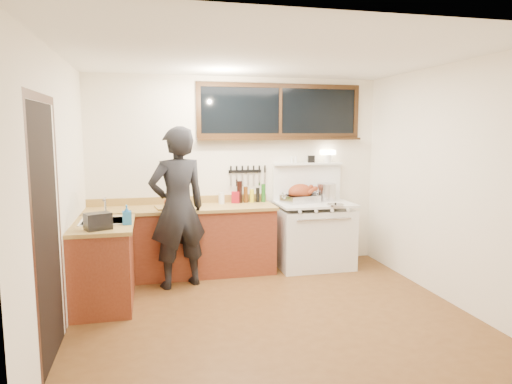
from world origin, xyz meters
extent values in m
cube|color=#563416|center=(0.00, 0.00, -0.01)|extent=(4.00, 3.50, 0.02)
cube|color=white|center=(0.00, 1.77, 1.30)|extent=(4.00, 0.05, 2.60)
cube|color=white|center=(0.00, -1.77, 1.30)|extent=(4.00, 0.05, 2.60)
cube|color=white|center=(-2.02, 0.00, 1.30)|extent=(0.05, 3.50, 2.60)
cube|color=white|center=(2.02, 0.00, 1.30)|extent=(0.05, 3.50, 2.60)
cube|color=white|center=(0.00, 0.00, 2.62)|extent=(4.00, 3.50, 0.05)
cube|color=maroon|center=(-0.80, 1.45, 0.43)|extent=(2.40, 0.60, 0.86)
cube|color=#A17F3F|center=(-0.80, 1.44, 0.88)|extent=(2.44, 0.64, 0.04)
cube|color=#A17F3F|center=(-0.80, 1.74, 0.95)|extent=(2.40, 0.03, 0.10)
sphere|color=#B78C38|center=(-1.80, 1.17, 0.70)|extent=(0.03, 0.03, 0.03)
sphere|color=#B78C38|center=(-1.30, 1.17, 0.70)|extent=(0.03, 0.03, 0.03)
sphere|color=#B78C38|center=(-0.80, 1.17, 0.70)|extent=(0.03, 0.03, 0.03)
sphere|color=#B78C38|center=(-0.30, 1.17, 0.70)|extent=(0.03, 0.03, 0.03)
sphere|color=#B78C38|center=(0.15, 1.17, 0.70)|extent=(0.03, 0.03, 0.03)
cube|color=maroon|center=(-1.70, 0.62, 0.43)|extent=(0.60, 1.05, 0.86)
cube|color=#A17F3F|center=(-1.69, 0.62, 0.88)|extent=(0.64, 1.09, 0.04)
cube|color=white|center=(-1.68, 0.70, 0.84)|extent=(0.45, 0.40, 0.14)
cube|color=white|center=(-1.68, 0.70, 0.91)|extent=(0.50, 0.45, 0.01)
cylinder|color=silver|center=(-1.68, 0.88, 1.02)|extent=(0.02, 0.02, 0.24)
cylinder|color=silver|center=(-1.68, 0.80, 1.13)|extent=(0.02, 0.18, 0.02)
cube|color=white|center=(1.00, 1.40, 0.41)|extent=(1.00, 0.70, 0.82)
cube|color=white|center=(1.00, 1.40, 0.89)|extent=(1.02, 0.72, 0.03)
cube|color=white|center=(1.00, 1.06, 0.52)|extent=(0.88, 0.02, 0.46)
cylinder|color=silver|center=(1.00, 1.03, 0.74)|extent=(0.75, 0.02, 0.02)
cylinder|color=white|center=(0.67, 1.04, 0.85)|extent=(0.04, 0.03, 0.04)
cylinder|color=white|center=(0.89, 1.04, 0.85)|extent=(0.04, 0.03, 0.04)
cylinder|color=white|center=(1.11, 1.04, 0.85)|extent=(0.04, 0.03, 0.04)
cylinder|color=white|center=(1.33, 1.04, 0.85)|extent=(0.04, 0.03, 0.04)
cube|color=white|center=(1.00, 1.72, 1.15)|extent=(1.00, 0.05, 0.50)
cube|color=white|center=(1.00, 1.69, 1.41)|extent=(1.00, 0.12, 0.03)
cylinder|color=white|center=(1.30, 1.69, 1.48)|extent=(0.11, 0.11, 0.11)
cube|color=#FFE5B2|center=(1.30, 1.69, 1.57)|extent=(0.20, 0.10, 0.07)
cube|color=black|center=(1.05, 1.69, 1.48)|extent=(0.09, 0.05, 0.10)
cylinder|color=white|center=(0.82, 1.69, 1.47)|extent=(0.04, 0.04, 0.09)
cylinder|color=white|center=(0.76, 1.69, 1.47)|extent=(0.04, 0.04, 0.09)
cube|color=black|center=(0.60, 1.73, 2.15)|extent=(2.20, 0.01, 0.62)
cube|color=black|center=(0.60, 1.73, 2.49)|extent=(2.32, 0.04, 0.06)
cube|color=black|center=(0.60, 1.73, 1.81)|extent=(2.32, 0.04, 0.06)
cube|color=black|center=(-0.53, 1.73, 2.15)|extent=(0.06, 0.04, 0.62)
cube|color=black|center=(1.73, 1.73, 2.15)|extent=(0.06, 0.04, 0.62)
cube|color=black|center=(0.60, 1.73, 2.15)|extent=(0.04, 0.04, 0.62)
cube|color=black|center=(0.60, 1.68, 1.76)|extent=(2.32, 0.13, 0.03)
cube|color=black|center=(-1.99, -0.55, 1.05)|extent=(0.01, 0.86, 2.10)
cube|color=black|center=(-1.99, -1.03, 1.05)|extent=(0.01, 0.07, 2.10)
cube|color=black|center=(-1.99, -0.07, 1.05)|extent=(0.01, 0.07, 2.10)
cube|color=black|center=(-1.99, -0.55, 2.14)|extent=(0.01, 1.04, 0.07)
cube|color=black|center=(0.10, 1.74, 1.32)|extent=(0.46, 0.02, 0.04)
cube|color=silver|center=(-0.10, 1.72, 1.21)|extent=(0.02, 0.00, 0.18)
cube|color=black|center=(-0.10, 1.72, 1.35)|extent=(0.02, 0.02, 0.10)
cube|color=silver|center=(-0.02, 1.72, 1.21)|extent=(0.02, 0.00, 0.18)
cube|color=black|center=(-0.02, 1.72, 1.35)|extent=(0.02, 0.02, 0.10)
cube|color=silver|center=(0.06, 1.72, 1.21)|extent=(0.02, 0.00, 0.18)
cube|color=black|center=(0.06, 1.72, 1.35)|extent=(0.02, 0.02, 0.10)
cube|color=silver|center=(0.14, 1.72, 1.21)|extent=(0.03, 0.00, 0.18)
cube|color=black|center=(0.14, 1.72, 1.35)|extent=(0.02, 0.02, 0.10)
cube|color=silver|center=(0.22, 1.72, 1.21)|extent=(0.03, 0.00, 0.18)
cube|color=black|center=(0.22, 1.72, 1.35)|extent=(0.02, 0.02, 0.10)
cube|color=silver|center=(0.30, 1.72, 1.21)|extent=(0.03, 0.00, 0.18)
cube|color=black|center=(0.30, 1.72, 1.35)|extent=(0.02, 0.02, 0.10)
cube|color=silver|center=(0.38, 1.72, 1.21)|extent=(0.03, 0.00, 0.18)
cube|color=black|center=(0.38, 1.72, 1.35)|extent=(0.02, 0.02, 0.10)
imported|color=black|center=(-0.87, 1.02, 0.97)|extent=(0.81, 0.66, 1.93)
imported|color=#2777C3|center=(-1.43, 0.48, 1.00)|extent=(0.10, 0.10, 0.21)
cube|color=black|center=(-1.70, 0.29, 0.98)|extent=(0.29, 0.25, 0.17)
cube|color=#A17F3F|center=(-0.90, 1.42, 0.91)|extent=(0.49, 0.40, 0.02)
ellipsoid|color=maroon|center=(-0.90, 1.42, 0.97)|extent=(0.27, 0.21, 0.14)
sphere|color=maroon|center=(-0.79, 1.48, 1.00)|extent=(0.06, 0.06, 0.06)
sphere|color=maroon|center=(-0.79, 1.37, 1.00)|extent=(0.06, 0.06, 0.06)
cube|color=silver|center=(0.82, 1.49, 0.95)|extent=(0.53, 0.45, 0.10)
cube|color=#3F3F42|center=(0.82, 1.49, 0.98)|extent=(0.47, 0.39, 0.03)
torus|color=silver|center=(0.59, 1.49, 1.00)|extent=(0.04, 0.10, 0.10)
torus|color=silver|center=(1.06, 1.49, 1.00)|extent=(0.04, 0.10, 0.10)
ellipsoid|color=maroon|center=(0.82, 1.49, 1.04)|extent=(0.41, 0.35, 0.23)
cylinder|color=maroon|center=(0.95, 1.40, 1.06)|extent=(0.14, 0.09, 0.10)
sphere|color=maroon|center=(1.01, 1.40, 1.09)|extent=(0.07, 0.07, 0.07)
cylinder|color=maroon|center=(0.95, 1.58, 1.06)|extent=(0.14, 0.09, 0.10)
sphere|color=maroon|center=(1.01, 1.58, 1.09)|extent=(0.07, 0.07, 0.07)
cylinder|color=silver|center=(1.22, 1.53, 1.02)|extent=(0.27, 0.27, 0.25)
cylinder|color=silver|center=(1.04, 1.68, 0.96)|extent=(0.15, 0.15, 0.11)
cylinder|color=black|center=(1.04, 1.80, 1.00)|extent=(0.02, 0.15, 0.02)
cylinder|color=silver|center=(1.18, 1.10, 0.91)|extent=(0.26, 0.26, 0.02)
sphere|color=black|center=(1.18, 1.10, 0.93)|extent=(0.03, 0.03, 0.03)
cube|color=maroon|center=(-0.05, 1.62, 0.98)|extent=(0.13, 0.11, 0.16)
cylinder|color=white|center=(-0.25, 1.60, 0.98)|extent=(0.08, 0.08, 0.15)
cylinder|color=black|center=(0.00, 1.63, 1.05)|extent=(0.07, 0.07, 0.30)
cylinder|color=black|center=(0.09, 1.63, 1.01)|extent=(0.06, 0.06, 0.22)
cylinder|color=black|center=(0.17, 1.63, 0.99)|extent=(0.06, 0.06, 0.18)
cylinder|color=black|center=(0.26, 1.63, 1.00)|extent=(0.05, 0.05, 0.20)
cylinder|color=black|center=(0.34, 1.63, 1.02)|extent=(0.06, 0.06, 0.25)
camera|label=1|loc=(-1.18, -4.41, 1.88)|focal=32.00mm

